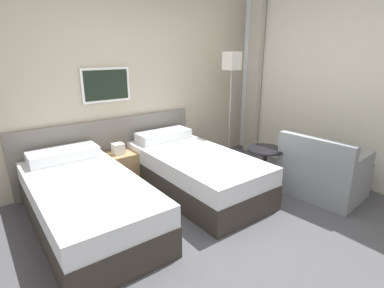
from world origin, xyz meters
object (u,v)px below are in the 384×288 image
object	(u,v)px
bed_near_door	(87,202)
side_table	(265,160)
bed_near_window	(194,171)
nightstand	(120,168)
armchair	(322,174)
floor_lamp	(231,73)

from	to	relation	value
bed_near_door	side_table	xyz separation A→B (m)	(2.16, -0.48, 0.11)
bed_near_window	nightstand	distance (m)	1.01
bed_near_door	armchair	distance (m)	2.78
bed_near_window	bed_near_door	bearing A→B (deg)	180.00
bed_near_door	side_table	distance (m)	2.22
bed_near_window	armchair	world-z (taller)	armchair
bed_near_window	floor_lamp	xyz separation A→B (m)	(1.08, 0.49, 1.15)
bed_near_door	bed_near_window	distance (m)	1.37
side_table	armchair	bearing A→B (deg)	-54.57
bed_near_window	armchair	xyz separation A→B (m)	(1.20, -1.05, 0.01)
floor_lamp	armchair	bearing A→B (deg)	-85.62
bed_near_window	armchair	distance (m)	1.60
bed_near_door	nightstand	distance (m)	1.01
bed_near_door	armchair	bearing A→B (deg)	-22.32
bed_near_door	armchair	world-z (taller)	armchair
floor_lamp	armchair	world-z (taller)	floor_lamp
side_table	nightstand	bearing A→B (deg)	140.37
floor_lamp	side_table	xyz separation A→B (m)	(-0.29, -0.97, -1.04)
bed_near_door	floor_lamp	bearing A→B (deg)	11.35
nightstand	floor_lamp	world-z (taller)	floor_lamp
bed_near_window	armchair	bearing A→B (deg)	-41.36
bed_near_window	nightstand	world-z (taller)	bed_near_window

